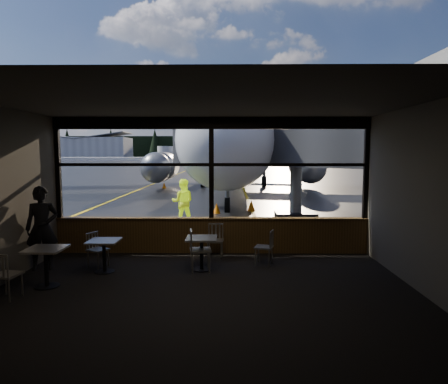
{
  "coord_description": "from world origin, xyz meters",
  "views": [
    {
      "loc": [
        0.45,
        -10.2,
        2.59
      ],
      "look_at": [
        0.31,
        1.0,
        1.5
      ],
      "focal_mm": 32.0,
      "sensor_mm": 36.0,
      "label": 1
    }
  ],
  "objects_px": {
    "ground_crew": "(183,202)",
    "cafe_table_near": "(202,254)",
    "cafe_table_mid": "(104,256)",
    "passenger": "(42,228)",
    "chair_near_e": "(264,248)",
    "cafe_table_left": "(46,268)",
    "chair_left_s": "(7,275)",
    "jet_bridge": "(309,156)",
    "cone_nose": "(251,206)",
    "chair_mid_w": "(98,250)",
    "chair_near_w": "(201,251)",
    "cone_wing": "(164,185)",
    "chair_near_n": "(215,241)",
    "airliner": "(233,112)",
    "cone_extra": "(217,208)"
  },
  "relations": [
    {
      "from": "cafe_table_left",
      "to": "cone_nose",
      "type": "relative_size",
      "value": 1.54
    },
    {
      "from": "cone_nose",
      "to": "passenger",
      "type": "bearing_deg",
      "value": -119.55
    },
    {
      "from": "chair_mid_w",
      "to": "chair_left_s",
      "type": "bearing_deg",
      "value": 1.88
    },
    {
      "from": "chair_mid_w",
      "to": "ground_crew",
      "type": "relative_size",
      "value": 0.48
    },
    {
      "from": "cafe_table_left",
      "to": "jet_bridge",
      "type": "bearing_deg",
      "value": 50.9
    },
    {
      "from": "passenger",
      "to": "ground_crew",
      "type": "xyz_separation_m",
      "value": [
        2.47,
        5.72,
        -0.11
      ]
    },
    {
      "from": "chair_mid_w",
      "to": "cone_wing",
      "type": "xyz_separation_m",
      "value": [
        -1.86,
        20.64,
        -0.18
      ]
    },
    {
      "from": "chair_near_w",
      "to": "passenger",
      "type": "xyz_separation_m",
      "value": [
        -3.53,
        0.14,
        0.46
      ]
    },
    {
      "from": "cafe_table_mid",
      "to": "chair_near_e",
      "type": "xyz_separation_m",
      "value": [
        3.52,
        0.62,
        0.06
      ]
    },
    {
      "from": "cafe_table_mid",
      "to": "passenger",
      "type": "distance_m",
      "value": 1.56
    },
    {
      "from": "cone_wing",
      "to": "cone_nose",
      "type": "bearing_deg",
      "value": -63.53
    },
    {
      "from": "cafe_table_left",
      "to": "cone_wing",
      "type": "relative_size",
      "value": 1.73
    },
    {
      "from": "jet_bridge",
      "to": "cone_extra",
      "type": "relative_size",
      "value": 25.32
    },
    {
      "from": "jet_bridge",
      "to": "cafe_table_mid",
      "type": "height_order",
      "value": "jet_bridge"
    },
    {
      "from": "cafe_table_mid",
      "to": "passenger",
      "type": "height_order",
      "value": "passenger"
    },
    {
      "from": "airliner",
      "to": "chair_near_n",
      "type": "distance_m",
      "value": 20.84
    },
    {
      "from": "jet_bridge",
      "to": "cafe_table_near",
      "type": "height_order",
      "value": "jet_bridge"
    },
    {
      "from": "chair_mid_w",
      "to": "airliner",
      "type": "bearing_deg",
      "value": -160.95
    },
    {
      "from": "cafe_table_near",
      "to": "chair_left_s",
      "type": "distance_m",
      "value": 3.8
    },
    {
      "from": "chair_mid_w",
      "to": "chair_left_s",
      "type": "xyz_separation_m",
      "value": [
        -0.97,
        -1.99,
        0.03
      ]
    },
    {
      "from": "cafe_table_near",
      "to": "chair_left_s",
      "type": "height_order",
      "value": "chair_left_s"
    },
    {
      "from": "airliner",
      "to": "jet_bridge",
      "type": "bearing_deg",
      "value": -76.87
    },
    {
      "from": "chair_near_e",
      "to": "chair_near_w",
      "type": "distance_m",
      "value": 1.53
    },
    {
      "from": "jet_bridge",
      "to": "cafe_table_left",
      "type": "distance_m",
      "value": 10.8
    },
    {
      "from": "passenger",
      "to": "chair_near_e",
      "type": "bearing_deg",
      "value": -13.05
    },
    {
      "from": "chair_near_e",
      "to": "chair_mid_w",
      "type": "distance_m",
      "value": 3.79
    },
    {
      "from": "chair_left_s",
      "to": "cone_wing",
      "type": "height_order",
      "value": "chair_left_s"
    },
    {
      "from": "cafe_table_left",
      "to": "cafe_table_mid",
      "type": "bearing_deg",
      "value": 49.88
    },
    {
      "from": "chair_near_n",
      "to": "chair_left_s",
      "type": "xyz_separation_m",
      "value": [
        -3.6,
        -2.85,
        0.01
      ]
    },
    {
      "from": "cafe_table_left",
      "to": "cone_wing",
      "type": "distance_m",
      "value": 22.03
    },
    {
      "from": "cafe_table_mid",
      "to": "airliner",
      "type": "bearing_deg",
      "value": 81.95
    },
    {
      "from": "chair_mid_w",
      "to": "cafe_table_mid",
      "type": "bearing_deg",
      "value": 62.46
    },
    {
      "from": "cafe_table_left",
      "to": "chair_left_s",
      "type": "height_order",
      "value": "chair_left_s"
    },
    {
      "from": "chair_near_n",
      "to": "cone_wing",
      "type": "distance_m",
      "value": 20.28
    },
    {
      "from": "passenger",
      "to": "cafe_table_left",
      "type": "bearing_deg",
      "value": -80.27
    },
    {
      "from": "ground_crew",
      "to": "cafe_table_near",
      "type": "bearing_deg",
      "value": 97.76
    },
    {
      "from": "chair_left_s",
      "to": "cone_nose",
      "type": "xyz_separation_m",
      "value": [
        4.94,
        10.92,
        -0.18
      ]
    },
    {
      "from": "cafe_table_mid",
      "to": "ground_crew",
      "type": "bearing_deg",
      "value": 80.19
    },
    {
      "from": "chair_mid_w",
      "to": "cone_wing",
      "type": "height_order",
      "value": "chair_mid_w"
    },
    {
      "from": "chair_near_n",
      "to": "ground_crew",
      "type": "distance_m",
      "value": 4.9
    },
    {
      "from": "airliner",
      "to": "cafe_table_mid",
      "type": "relative_size",
      "value": 51.74
    },
    {
      "from": "chair_left_s",
      "to": "ground_crew",
      "type": "relative_size",
      "value": 0.52
    },
    {
      "from": "passenger",
      "to": "chair_near_w",
      "type": "bearing_deg",
      "value": -20.0
    },
    {
      "from": "chair_near_e",
      "to": "passenger",
      "type": "xyz_separation_m",
      "value": [
        -4.96,
        -0.41,
        0.52
      ]
    },
    {
      "from": "cafe_table_mid",
      "to": "chair_near_e",
      "type": "relative_size",
      "value": 0.87
    },
    {
      "from": "chair_near_e",
      "to": "cafe_table_mid",
      "type": "bearing_deg",
      "value": 117.09
    },
    {
      "from": "cafe_table_near",
      "to": "cafe_table_left",
      "type": "xyz_separation_m",
      "value": [
        -2.93,
        -1.18,
        0.02
      ]
    },
    {
      "from": "chair_near_w",
      "to": "chair_near_e",
      "type": "bearing_deg",
      "value": 103.39
    },
    {
      "from": "cafe_table_mid",
      "to": "passenger",
      "type": "bearing_deg",
      "value": 171.46
    },
    {
      "from": "airliner",
      "to": "cafe_table_near",
      "type": "height_order",
      "value": "airliner"
    }
  ]
}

